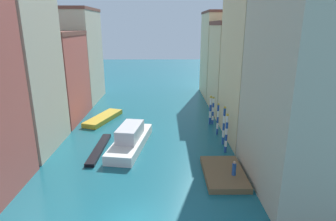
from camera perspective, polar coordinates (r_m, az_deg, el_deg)
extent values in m
plane|color=#196070|center=(43.63, -3.76, -1.26)|extent=(154.00, 154.00, 0.00)
cube|color=#BCB299|center=(34.44, -28.80, 8.18)|extent=(7.40, 9.20, 19.12)
cube|color=#B25147|center=(44.33, -22.05, 5.95)|extent=(7.40, 10.84, 12.18)
cube|color=brown|center=(43.72, -22.98, 14.17)|extent=(7.55, 11.06, 0.57)
cube|color=#BCB299|center=(54.53, -18.11, 10.18)|extent=(7.40, 11.02, 15.96)
cube|color=brown|center=(54.31, -18.94, 18.82)|extent=(7.55, 11.24, 0.50)
cube|color=#BCB299|center=(24.96, 26.53, 6.52)|extent=(7.40, 11.48, 19.62)
cube|color=beige|center=(35.44, 18.33, 11.13)|extent=(7.40, 11.16, 21.02)
cube|color=beige|center=(46.51, 13.56, 8.03)|extent=(7.40, 10.33, 13.55)
cube|color=brown|center=(46.02, 14.19, 16.77)|extent=(7.55, 10.54, 0.63)
cube|color=beige|center=(57.00, 10.99, 10.81)|extent=(7.40, 10.53, 15.68)
cube|color=brown|center=(56.77, 11.46, 18.92)|extent=(7.55, 10.74, 0.45)
cube|color=brown|center=(27.51, 11.20, -12.33)|extent=(3.67, 6.20, 0.53)
cylinder|color=#234C93|center=(26.59, 13.22, -11.52)|extent=(0.36, 0.36, 1.11)
sphere|color=tan|center=(26.28, 13.32, -10.21)|extent=(0.26, 0.26, 0.26)
cylinder|color=#1E479E|center=(32.16, 11.53, -7.70)|extent=(0.28, 0.28, 0.71)
cylinder|color=white|center=(31.88, 11.60, -6.53)|extent=(0.28, 0.28, 0.71)
cylinder|color=#1E479E|center=(31.61, 11.68, -5.35)|extent=(0.28, 0.28, 0.71)
cylinder|color=white|center=(31.35, 11.76, -4.15)|extent=(0.28, 0.28, 0.71)
cylinder|color=#1E479E|center=(31.11, 11.83, -2.92)|extent=(0.28, 0.28, 0.71)
cylinder|color=white|center=(30.88, 11.91, -1.68)|extent=(0.28, 0.28, 0.71)
sphere|color=gold|center=(30.74, 11.96, -0.85)|extent=(0.31, 0.31, 0.31)
cylinder|color=#1E479E|center=(34.19, 11.04, -5.99)|extent=(0.27, 0.27, 0.88)
cylinder|color=white|center=(33.86, 11.13, -4.61)|extent=(0.27, 0.27, 0.88)
cylinder|color=#1E479E|center=(33.55, 11.21, -3.20)|extent=(0.27, 0.27, 0.88)
cylinder|color=white|center=(33.27, 11.30, -1.77)|extent=(0.27, 0.27, 0.88)
cylinder|color=#1E479E|center=(33.00, 11.38, -0.31)|extent=(0.27, 0.27, 0.88)
sphere|color=gold|center=(32.84, 11.44, 0.60)|extent=(0.29, 0.29, 0.29)
cylinder|color=#1E479E|center=(37.01, 9.90, -4.20)|extent=(0.24, 0.24, 0.79)
cylinder|color=white|center=(36.74, 9.96, -3.05)|extent=(0.24, 0.24, 0.79)
cylinder|color=#1E479E|center=(36.48, 10.02, -1.88)|extent=(0.24, 0.24, 0.79)
cylinder|color=white|center=(36.23, 10.09, -0.69)|extent=(0.24, 0.24, 0.79)
cylinder|color=#1E479E|center=(36.01, 10.15, 0.51)|extent=(0.24, 0.24, 0.79)
sphere|color=gold|center=(35.87, 10.19, 1.26)|extent=(0.27, 0.27, 0.27)
cylinder|color=#1E479E|center=(40.70, 8.49, -2.05)|extent=(0.33, 0.33, 0.96)
cylinder|color=white|center=(40.40, 8.54, -0.76)|extent=(0.33, 0.33, 0.96)
cylinder|color=#1E479E|center=(40.12, 8.60, 0.54)|extent=(0.33, 0.33, 0.96)
cylinder|color=white|center=(39.87, 8.66, 1.87)|extent=(0.33, 0.33, 0.96)
sphere|color=gold|center=(39.72, 8.70, 2.72)|extent=(0.37, 0.37, 0.37)
cylinder|color=#1E479E|center=(40.72, 8.99, -2.31)|extent=(0.27, 0.27, 0.63)
cylinder|color=white|center=(40.52, 9.03, -1.47)|extent=(0.27, 0.27, 0.63)
cylinder|color=#1E479E|center=(40.33, 9.07, -0.62)|extent=(0.27, 0.27, 0.63)
cylinder|color=white|center=(40.15, 9.11, 0.24)|extent=(0.27, 0.27, 0.63)
cylinder|color=#1E479E|center=(39.97, 9.15, 1.10)|extent=(0.27, 0.27, 0.63)
cylinder|color=white|center=(39.81, 9.19, 1.97)|extent=(0.27, 0.27, 0.63)
sphere|color=gold|center=(39.70, 9.22, 2.56)|extent=(0.30, 0.30, 0.30)
cube|color=white|center=(33.15, -7.58, -6.39)|extent=(4.56, 10.45, 1.07)
cube|color=silver|center=(32.66, -7.67, -4.30)|extent=(2.93, 5.03, 1.52)
cube|color=black|center=(32.99, -13.75, -7.52)|extent=(1.18, 8.17, 0.38)
cube|color=gold|center=(42.93, -12.95, -1.50)|extent=(4.70, 8.10, 0.67)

